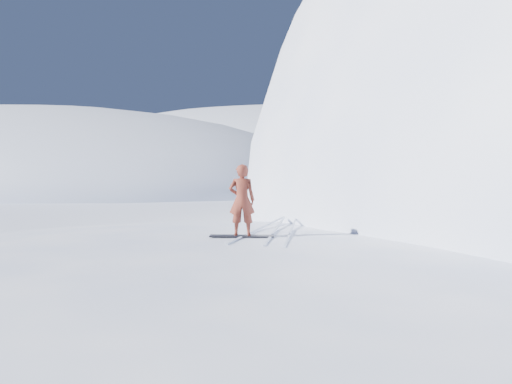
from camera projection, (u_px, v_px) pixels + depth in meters
near_ridge at (290, 346)px, 11.76m from camera, size 36.00×28.00×4.80m
far_ridge_a at (12, 186)px, 90.63m from camera, size 120.00×70.00×28.00m
far_ridge_c at (263, 179)px, 126.13m from camera, size 140.00×90.00×36.00m
wind_bumps at (215, 350)px, 11.51m from camera, size 16.00×14.40×1.00m
snowboard at (242, 236)px, 12.92m from camera, size 1.69×0.84×0.03m
snowboarder at (242, 200)px, 12.87m from camera, size 0.78×0.64×1.85m
board_tracks at (276, 228)px, 14.40m from camera, size 2.03×5.98×0.04m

